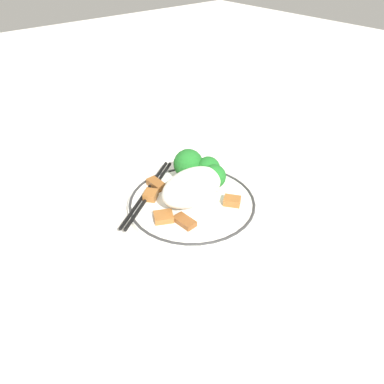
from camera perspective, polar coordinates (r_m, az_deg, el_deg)
The scene contains 12 objects.
ground_plane at distance 0.64m, azimuth 0.00°, elevation -2.40°, with size 3.00×3.00×0.00m, color silver.
plate at distance 0.63m, azimuth 0.00°, elevation -1.82°, with size 0.22×0.22×0.02m.
rice_mound at distance 0.61m, azimuth -0.19°, elevation 0.46°, with size 0.11×0.07×0.06m.
broccoli_back_left at distance 0.64m, azimuth 3.54°, elevation 2.23°, with size 0.04×0.04×0.05m.
broccoli_back_center at distance 0.66m, azimuth 2.47°, elevation 3.55°, with size 0.04×0.04×0.05m.
broccoli_back_right at distance 0.67m, azimuth -0.56°, elevation 4.28°, with size 0.05×0.05×0.06m.
meat_near_front at distance 0.62m, azimuth 6.13°, elevation -1.36°, with size 0.03×0.03×0.01m.
meat_near_left at distance 0.64m, azimuth -6.33°, elevation -0.48°, with size 0.03×0.03×0.01m.
meat_near_right at distance 0.66m, azimuth -5.52°, elevation 1.21°, with size 0.02×0.04×0.01m.
meat_near_back at distance 0.58m, azimuth -1.12°, elevation -4.49°, with size 0.02×0.04×0.01m.
meat_on_rice_edge at distance 0.59m, azimuth -4.36°, elevation -3.80°, with size 0.04×0.04×0.01m.
chopsticks at distance 0.65m, azimuth -6.72°, elevation -0.09°, with size 0.18×0.12×0.01m.
Camera 1 is at (0.32, 0.38, 0.39)m, focal length 35.00 mm.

